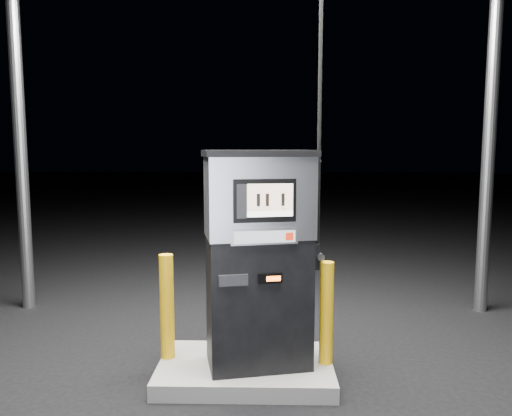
{
  "coord_description": "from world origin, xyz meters",
  "views": [
    {
      "loc": [
        0.2,
        -4.42,
        2.12
      ],
      "look_at": [
        0.1,
        0.0,
        1.59
      ],
      "focal_mm": 35.0,
      "sensor_mm": 36.0,
      "label": 1
    }
  ],
  "objects": [
    {
      "name": "ground",
      "position": [
        0.0,
        0.0,
        0.0
      ],
      "size": [
        80.0,
        80.0,
        0.0
      ],
      "primitive_type": "plane",
      "color": "black",
      "rests_on": "ground"
    },
    {
      "name": "pump_island",
      "position": [
        0.0,
        0.0,
        0.07
      ],
      "size": [
        1.6,
        1.0,
        0.15
      ],
      "primitive_type": "cube",
      "color": "slate",
      "rests_on": "ground"
    },
    {
      "name": "fuel_dispenser",
      "position": [
        0.12,
        -0.04,
        1.15
      ],
      "size": [
        1.12,
        0.76,
        4.05
      ],
      "rotation": [
        0.0,
        0.0,
        0.21
      ],
      "color": "black",
      "rests_on": "pump_island"
    },
    {
      "name": "bollard_left",
      "position": [
        -0.74,
        0.09,
        0.65
      ],
      "size": [
        0.17,
        0.17,
        0.99
      ],
      "primitive_type": "cylinder",
      "rotation": [
        0.0,
        0.0,
        0.31
      ],
      "color": "#FFB90E",
      "rests_on": "pump_island"
    },
    {
      "name": "bollard_right",
      "position": [
        0.74,
        -0.0,
        0.62
      ],
      "size": [
        0.14,
        0.14,
        0.95
      ],
      "primitive_type": "cylinder",
      "rotation": [
        0.0,
        0.0,
        0.11
      ],
      "color": "#FFB90E",
      "rests_on": "pump_island"
    }
  ]
}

